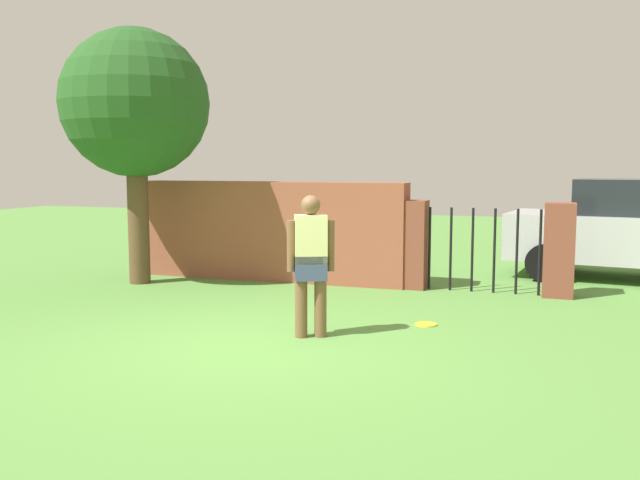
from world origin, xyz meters
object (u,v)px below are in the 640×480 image
object	(u,v)px
car	(638,230)
frisbee_yellow	(426,324)
person	(311,259)
tree	(135,105)

from	to	relation	value
car	frisbee_yellow	xyz separation A→B (m)	(-2.78, -4.43, -0.85)
person	frisbee_yellow	world-z (taller)	person
person	car	bearing A→B (deg)	29.21
tree	frisbee_yellow	bearing A→B (deg)	-15.86
tree	frisbee_yellow	world-z (taller)	tree
car	tree	bearing A→B (deg)	28.49
person	frisbee_yellow	distance (m)	1.76
frisbee_yellow	car	bearing A→B (deg)	57.84
car	frisbee_yellow	distance (m)	5.30
tree	person	world-z (taller)	tree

